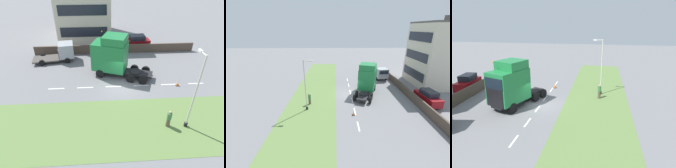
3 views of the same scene
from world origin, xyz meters
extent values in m
plane|color=slate|center=(0.00, 0.00, 0.00)|extent=(120.00, 120.00, 0.00)
cube|color=#607F42|center=(-6.00, 0.00, 0.01)|extent=(7.00, 44.00, 0.01)
cube|color=white|center=(0.00, -8.70, 0.00)|extent=(0.16, 1.80, 0.00)
cube|color=white|center=(0.00, -5.50, 0.00)|extent=(0.16, 1.80, 0.00)
cube|color=white|center=(0.00, -2.30, 0.00)|extent=(0.16, 1.80, 0.00)
cube|color=white|center=(0.00, 0.90, 0.00)|extent=(0.16, 1.80, 0.00)
cube|color=white|center=(0.00, 4.10, 0.00)|extent=(0.16, 1.80, 0.00)
cube|color=white|center=(0.00, 7.30, 0.00)|extent=(0.16, 1.80, 0.00)
cube|color=#4C3D33|center=(9.00, 0.00, 0.66)|extent=(0.25, 24.00, 1.32)
cube|color=beige|center=(17.21, 4.74, 5.55)|extent=(9.61, 8.76, 11.11)
cube|color=#1E232D|center=(12.37, 4.74, 2.22)|extent=(0.08, 7.44, 1.55)
cube|color=#1E232D|center=(12.37, 4.74, 5.55)|extent=(0.08, 7.44, 1.55)
cube|color=#1E232D|center=(12.37, 4.74, 8.89)|extent=(0.08, 7.44, 1.55)
cube|color=#56514C|center=(17.21, 4.74, 11.26)|extent=(9.61, 8.76, 0.30)
cube|color=#56514C|center=(18.18, 6.93, 11.96)|extent=(0.70, 0.70, 1.10)
cube|color=black|center=(2.33, -0.38, 0.67)|extent=(3.80, 7.17, 0.24)
cube|color=#1E7A3D|center=(2.89, 1.13, 2.43)|extent=(3.75, 4.56, 3.29)
cube|color=black|center=(3.59, 2.99, 1.71)|extent=(2.05, 0.81, 1.84)
cube|color=black|center=(3.59, 2.99, 3.16)|extent=(2.17, 0.85, 1.05)
cube|color=#1E7A3D|center=(2.69, 0.57, 4.53)|extent=(3.16, 3.23, 0.90)
sphere|color=orange|center=(3.96, 1.98, 5.05)|extent=(0.14, 0.14, 0.14)
cylinder|color=black|center=(1.78, -1.88, 0.85)|extent=(1.80, 1.80, 0.12)
cylinder|color=black|center=(2.10, 2.37, 0.52)|extent=(0.66, 1.09, 1.04)
cylinder|color=black|center=(4.30, 1.55, 0.52)|extent=(0.66, 1.09, 1.04)
cylinder|color=black|center=(0.80, -1.14, 0.52)|extent=(0.66, 1.09, 1.04)
cylinder|color=black|center=(3.00, -1.95, 0.52)|extent=(0.66, 1.09, 1.04)
cylinder|color=black|center=(0.30, -2.47, 0.52)|extent=(0.66, 1.09, 1.04)
cylinder|color=black|center=(2.50, -3.29, 0.52)|extent=(0.66, 1.09, 1.04)
cube|color=#999EA3|center=(7.10, 6.96, 1.54)|extent=(2.42, 2.25, 1.91)
cube|color=black|center=(7.24, 5.97, 1.92)|extent=(1.88, 0.31, 0.69)
cube|color=#4C4742|center=(6.69, 9.72, 0.49)|extent=(2.66, 3.91, 0.18)
cube|color=#4C4742|center=(6.95, 7.98, 1.25)|extent=(2.15, 0.41, 1.34)
cylinder|color=black|center=(8.08, 7.10, 0.40)|extent=(0.35, 0.83, 0.80)
cylinder|color=black|center=(6.11, 6.81, 0.40)|extent=(0.35, 0.83, 0.80)
cylinder|color=black|center=(7.60, 10.42, 0.40)|extent=(0.35, 0.83, 0.80)
cylinder|color=black|center=(5.62, 10.13, 0.40)|extent=(0.35, 0.83, 0.80)
cube|color=maroon|center=(10.69, -3.50, 0.82)|extent=(2.09, 4.33, 1.10)
cube|color=black|center=(10.70, -3.61, 1.74)|extent=(1.67, 2.43, 0.74)
cylinder|color=black|center=(9.76, -2.21, 0.32)|extent=(0.25, 0.65, 0.64)
cylinder|color=black|center=(11.39, -2.07, 0.32)|extent=(0.25, 0.65, 0.64)
cylinder|color=black|center=(10.00, -4.93, 0.32)|extent=(0.25, 0.65, 0.64)
cylinder|color=black|center=(11.62, -4.79, 0.32)|extent=(0.25, 0.65, 0.64)
cylinder|color=black|center=(-6.40, -4.88, 0.20)|extent=(0.29, 0.29, 0.40)
cylinder|color=beige|center=(-6.40, -4.88, 3.37)|extent=(0.13, 0.13, 6.75)
cylinder|color=beige|center=(-5.95, -4.88, 6.65)|extent=(0.90, 0.09, 0.09)
cube|color=silver|center=(-5.50, -4.88, 6.65)|extent=(0.44, 0.20, 0.16)
cylinder|color=brown|center=(-6.27, -3.33, 0.41)|extent=(0.34, 0.34, 0.82)
cylinder|color=#3F723F|center=(-6.27, -3.33, 1.14)|extent=(0.39, 0.39, 0.65)
sphere|color=tan|center=(-6.27, -3.33, 1.58)|extent=(0.22, 0.22, 0.22)
cube|color=black|center=(-0.28, -6.39, 0.01)|extent=(0.36, 0.36, 0.03)
cone|color=orange|center=(-0.28, -6.39, 0.31)|extent=(0.28, 0.28, 0.55)
cylinder|color=white|center=(-0.28, -6.39, 0.33)|extent=(0.17, 0.17, 0.07)
camera|label=1|loc=(-17.35, 2.23, 12.12)|focal=30.00mm
camera|label=2|loc=(-2.57, -22.68, 10.39)|focal=24.00mm
camera|label=3|loc=(-6.36, 21.22, 9.03)|focal=35.00mm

